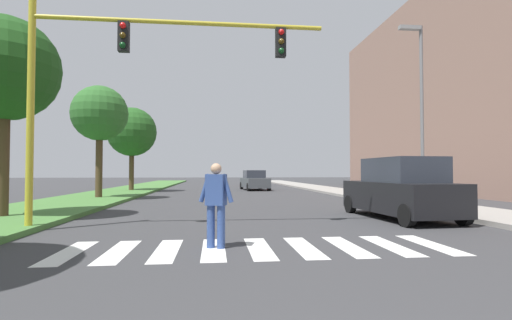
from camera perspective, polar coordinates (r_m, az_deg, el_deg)
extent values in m
plane|color=#38383A|center=(30.49, -4.62, -4.64)|extent=(140.00, 140.00, 0.00)
cube|color=silver|center=(8.08, -26.42, -12.41)|extent=(0.45, 2.20, 0.01)
cube|color=silver|center=(7.82, -20.07, -12.85)|extent=(0.45, 2.20, 0.01)
cube|color=silver|center=(7.67, -13.34, -13.14)|extent=(0.45, 2.20, 0.01)
cube|color=silver|center=(7.61, -6.42, -13.26)|extent=(0.45, 2.20, 0.01)
cube|color=silver|center=(7.66, 0.51, -13.19)|extent=(0.45, 2.20, 0.01)
cube|color=silver|center=(7.82, 7.25, -12.95)|extent=(0.45, 2.20, 0.01)
cube|color=silver|center=(8.07, 13.62, -12.56)|extent=(0.45, 2.20, 0.01)
cube|color=silver|center=(8.42, 19.52, -12.06)|extent=(0.45, 2.20, 0.01)
cube|color=silver|center=(8.84, 24.89, -11.50)|extent=(0.45, 2.20, 0.01)
cube|color=#477A38|center=(29.23, -19.37, -4.52)|extent=(4.37, 64.00, 0.15)
cylinder|color=#4C3823|center=(14.17, -33.93, 0.35)|extent=(0.36, 0.36, 3.64)
sphere|color=#1E4C19|center=(14.53, -33.73, 11.47)|extent=(3.28, 3.28, 3.28)
cylinder|color=#4C3823|center=(22.13, -22.64, -0.46)|extent=(0.36, 0.36, 3.66)
sphere|color=#2D6628|center=(22.35, -22.56, 6.55)|extent=(2.99, 2.99, 2.99)
cylinder|color=#4C3823|center=(29.95, -18.31, -1.17)|extent=(0.36, 0.36, 3.28)
sphere|color=#23561E|center=(30.10, -18.26, 4.06)|extent=(3.68, 3.68, 3.68)
cube|color=#9E9991|center=(29.90, 11.49, -4.52)|extent=(3.00, 64.00, 0.15)
cylinder|color=gold|center=(11.36, -30.93, 6.72)|extent=(0.18, 0.18, 6.00)
cylinder|color=gold|center=(11.01, -11.05, 19.71)|extent=(7.68, 0.12, 0.12)
cube|color=black|center=(11.09, -19.37, 17.16)|extent=(0.28, 0.20, 0.80)
sphere|color=red|center=(11.06, -19.50, 18.63)|extent=(0.16, 0.16, 0.16)
sphere|color=#4C380F|center=(10.98, -19.51, 17.36)|extent=(0.16, 0.16, 0.16)
sphere|color=#0F3F19|center=(10.89, -19.53, 16.06)|extent=(0.16, 0.16, 0.16)
cube|color=black|center=(10.97, 3.74, 17.26)|extent=(0.28, 0.20, 0.80)
sphere|color=red|center=(10.95, 3.85, 18.75)|extent=(0.16, 0.16, 0.16)
sphere|color=#4C380F|center=(10.86, 3.86, 17.47)|extent=(0.16, 0.16, 0.16)
sphere|color=#0F3F19|center=(10.78, 3.86, 16.16)|extent=(0.16, 0.16, 0.16)
cylinder|color=slate|center=(17.28, 23.81, 6.29)|extent=(0.14, 0.14, 7.50)
cube|color=gray|center=(17.91, 22.20, 18.02)|extent=(0.90, 0.24, 0.16)
cylinder|color=#334C8C|center=(7.62, -5.31, -10.04)|extent=(0.21, 0.21, 0.85)
cylinder|color=#334C8C|center=(7.71, -6.84, -9.94)|extent=(0.21, 0.21, 0.85)
cube|color=#334C8C|center=(7.60, -6.06, -4.49)|extent=(0.44, 0.37, 0.62)
cylinder|color=#334C8C|center=(7.50, -4.37, -4.29)|extent=(0.28, 0.19, 0.58)
cylinder|color=#334C8C|center=(7.69, -7.71, -4.22)|extent=(0.28, 0.19, 0.58)
sphere|color=tan|center=(7.59, -6.05, -1.32)|extent=(0.29, 0.29, 0.22)
cube|color=black|center=(13.22, 20.82, -5.22)|extent=(2.19, 4.71, 0.96)
cube|color=#2D333D|center=(13.00, 21.30, -1.41)|extent=(1.83, 2.63, 0.79)
cylinder|color=black|center=(14.49, 14.08, -6.48)|extent=(0.26, 0.65, 0.64)
cylinder|color=black|center=(15.28, 20.08, -6.18)|extent=(0.26, 0.65, 0.64)
cylinder|color=black|center=(11.22, 21.88, -7.79)|extent=(0.26, 0.65, 0.64)
cylinder|color=black|center=(12.23, 28.87, -7.20)|extent=(0.26, 0.65, 0.64)
cube|color=#474C51|center=(31.38, -0.22, -3.45)|extent=(2.18, 4.43, 0.78)
cube|color=#2D333D|center=(31.58, -0.29, -2.15)|extent=(1.75, 2.06, 0.64)
cylinder|color=black|center=(29.91, 1.96, -4.08)|extent=(0.28, 0.66, 0.64)
cylinder|color=black|center=(29.57, -1.15, -4.11)|extent=(0.28, 0.66, 0.64)
cylinder|color=black|center=(33.21, 0.61, -3.86)|extent=(0.28, 0.66, 0.64)
cylinder|color=black|center=(32.91, -2.19, -3.87)|extent=(0.28, 0.66, 0.64)
cube|color=maroon|center=(42.93, -0.28, -2.99)|extent=(1.85, 4.19, 0.80)
cube|color=#2D333D|center=(43.13, -0.31, -2.02)|extent=(1.61, 1.89, 0.65)
cylinder|color=black|center=(41.42, 1.11, -3.44)|extent=(0.23, 0.64, 0.64)
cylinder|color=black|center=(41.23, -1.16, -3.45)|extent=(0.23, 0.64, 0.64)
cylinder|color=black|center=(44.66, 0.54, -3.32)|extent=(0.23, 0.64, 0.64)
cylinder|color=black|center=(44.48, -1.58, -3.33)|extent=(0.23, 0.64, 0.64)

